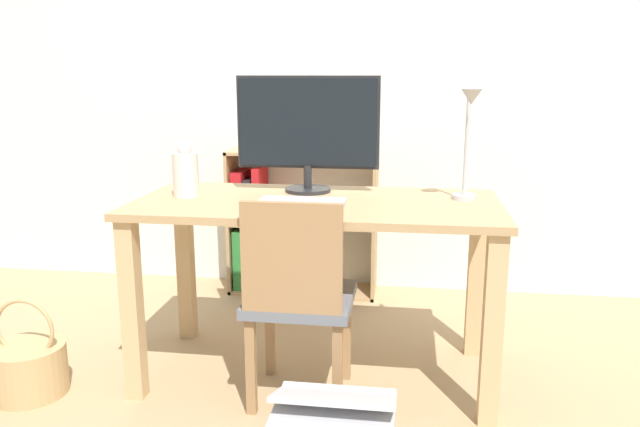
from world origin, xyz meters
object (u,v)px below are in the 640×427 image
(vase, at_px, (186,173))
(chair, at_px, (298,294))
(keyboard, at_px, (303,201))
(desk_lamp, at_px, (468,134))
(monitor, at_px, (308,127))
(bookshelf, at_px, (277,231))
(basket, at_px, (29,367))

(vase, bearing_deg, chair, -26.88)
(keyboard, relative_size, desk_lamp, 0.77)
(monitor, relative_size, bookshelf, 0.72)
(keyboard, height_order, desk_lamp, desk_lamp)
(monitor, xyz_separation_m, basket, (-1.05, -0.52, -0.92))
(chair, height_order, basket, chair)
(vase, bearing_deg, monitor, 20.78)
(desk_lamp, distance_m, bookshelf, 1.52)
(desk_lamp, xyz_separation_m, chair, (-0.62, -0.31, -0.58))
(desk_lamp, bearing_deg, basket, -167.15)
(monitor, relative_size, chair, 0.74)
(desk_lamp, height_order, chair, desk_lamp)
(bookshelf, bearing_deg, desk_lamp, -44.35)
(desk_lamp, relative_size, chair, 0.54)
(bookshelf, relative_size, basket, 2.10)
(monitor, bearing_deg, chair, -85.73)
(monitor, distance_m, vase, 0.55)
(keyboard, xyz_separation_m, vase, (-0.50, 0.07, 0.09))
(monitor, bearing_deg, keyboard, -85.44)
(keyboard, relative_size, chair, 0.41)
(keyboard, xyz_separation_m, desk_lamp, (0.64, 0.12, 0.26))
(monitor, xyz_separation_m, vase, (-0.48, -0.18, -0.18))
(bookshelf, distance_m, basket, 1.55)
(monitor, xyz_separation_m, desk_lamp, (0.66, -0.13, -0.01))
(vase, relative_size, basket, 0.58)
(chair, xyz_separation_m, basket, (-1.08, -0.08, -0.34))
(monitor, bearing_deg, basket, -153.45)
(vase, relative_size, chair, 0.28)
(bookshelf, bearing_deg, vase, -99.18)
(keyboard, bearing_deg, chair, -86.11)
(keyboard, distance_m, desk_lamp, 0.70)
(monitor, distance_m, bookshelf, 1.11)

